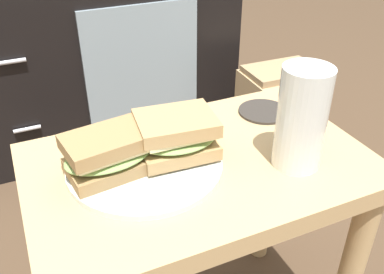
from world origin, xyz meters
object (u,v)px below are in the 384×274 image
object	(u,v)px
sandwich_back	(176,135)
coaster	(264,111)
beer_glass	(301,120)
plate	(145,165)
sandwich_front	(109,154)
tv_cabinet	(91,58)
paper_bag	(277,113)

from	to	relation	value
sandwich_back	coaster	bearing A→B (deg)	19.91
coaster	beer_glass	bearing A→B (deg)	-105.08
sandwich_back	beer_glass	xyz separation A→B (m)	(0.17, -0.09, 0.03)
plate	sandwich_back	bearing A→B (deg)	-0.31
sandwich_front	plate	bearing A→B (deg)	-0.31
sandwich_front	coaster	world-z (taller)	sandwich_front
beer_glass	coaster	world-z (taller)	beer_glass
sandwich_back	coaster	xyz separation A→B (m)	(0.22, 0.08, -0.05)
tv_cabinet	coaster	size ratio (longest dim) A/B	9.79
tv_cabinet	sandwich_front	xyz separation A→B (m)	(-0.16, -0.93, 0.21)
paper_bag	coaster	bearing A→B (deg)	-129.56
sandwich_front	paper_bag	bearing A→B (deg)	36.74
tv_cabinet	coaster	xyz separation A→B (m)	(0.16, -0.85, 0.17)
plate	coaster	xyz separation A→B (m)	(0.27, 0.08, -0.00)
sandwich_back	paper_bag	bearing A→B (deg)	41.66
sandwich_front	tv_cabinet	bearing A→B (deg)	80.13
tv_cabinet	beer_glass	size ratio (longest dim) A/B	5.77
plate	paper_bag	distance (m)	0.86
sandwich_front	beer_glass	bearing A→B (deg)	-17.18
plate	beer_glass	xyz separation A→B (m)	(0.23, -0.09, 0.08)
plate	coaster	distance (m)	0.28
sandwich_front	beer_glass	size ratio (longest dim) A/B	0.88
paper_bag	plate	bearing A→B (deg)	-140.93
beer_glass	plate	bearing A→B (deg)	159.07
tv_cabinet	sandwich_back	size ratio (longest dim) A/B	6.98
tv_cabinet	sandwich_front	distance (m)	0.97
sandwich_front	beer_glass	distance (m)	0.30
coaster	sandwich_back	bearing A→B (deg)	-160.09
tv_cabinet	paper_bag	distance (m)	0.68
coaster	paper_bag	bearing A→B (deg)	50.44
tv_cabinet	beer_glass	xyz separation A→B (m)	(0.12, -1.02, 0.25)
sandwich_front	paper_bag	xyz separation A→B (m)	(0.68, 0.51, -0.34)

